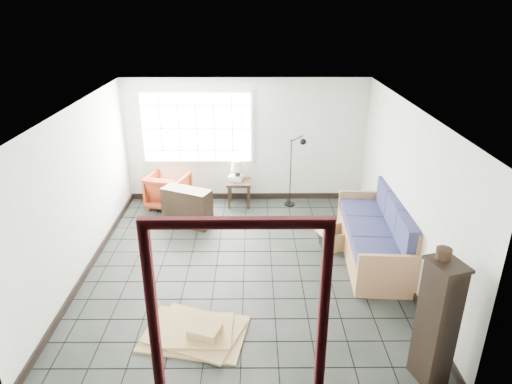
{
  "coord_description": "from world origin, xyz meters",
  "views": [
    {
      "loc": [
        0.15,
        -6.4,
        4.02
      ],
      "look_at": [
        0.2,
        0.3,
        1.18
      ],
      "focal_mm": 32.0,
      "sensor_mm": 36.0,
      "label": 1
    }
  ],
  "objects_px": {
    "futon_sofa": "(378,237)",
    "tall_shelf": "(437,322)",
    "armchair": "(168,189)",
    "side_table": "(239,185)"
  },
  "relations": [
    {
      "from": "futon_sofa",
      "to": "tall_shelf",
      "type": "height_order",
      "value": "tall_shelf"
    },
    {
      "from": "futon_sofa",
      "to": "tall_shelf",
      "type": "xyz_separation_m",
      "value": [
        -0.07,
        -2.66,
        0.4
      ]
    },
    {
      "from": "futon_sofa",
      "to": "armchair",
      "type": "relative_size",
      "value": 3.07
    },
    {
      "from": "futon_sofa",
      "to": "armchair",
      "type": "bearing_deg",
      "value": 154.76
    },
    {
      "from": "side_table",
      "to": "tall_shelf",
      "type": "distance_m",
      "value": 5.33
    },
    {
      "from": "futon_sofa",
      "to": "armchair",
      "type": "height_order",
      "value": "futon_sofa"
    },
    {
      "from": "armchair",
      "to": "futon_sofa",
      "type": "bearing_deg",
      "value": 167.4
    },
    {
      "from": "armchair",
      "to": "side_table",
      "type": "height_order",
      "value": "armchair"
    },
    {
      "from": "side_table",
      "to": "tall_shelf",
      "type": "relative_size",
      "value": 0.35
    },
    {
      "from": "futon_sofa",
      "to": "armchair",
      "type": "distance_m",
      "value": 4.37
    }
  ]
}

